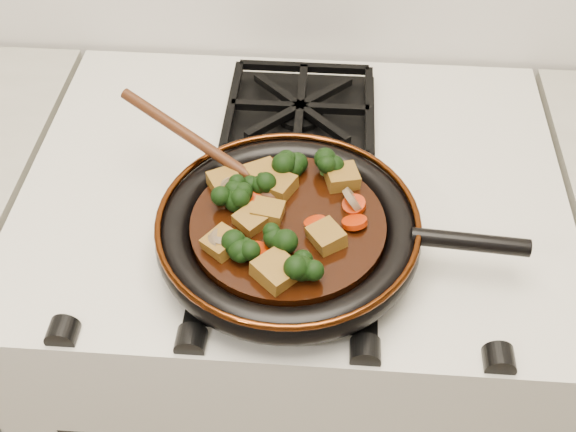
{
  "coord_description": "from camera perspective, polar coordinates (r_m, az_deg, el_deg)",
  "views": [
    {
      "loc": [
        0.05,
        0.95,
        1.6
      ],
      "look_at": [
        0.0,
        1.55,
        0.97
      ],
      "focal_mm": 45.0,
      "sensor_mm": 36.0,
      "label": 1
    }
  ],
  "objects": [
    {
      "name": "tofu_cube_1",
      "position": [
        0.93,
        -2.02,
        3.25
      ],
      "size": [
        0.05,
        0.05,
        0.03
      ],
      "primitive_type": "cube",
      "rotation": [
        0.02,
        0.06,
        0.58
      ],
      "color": "brown",
      "rests_on": "braising_sauce"
    },
    {
      "name": "carrot_coin_1",
      "position": [
        0.88,
        2.19,
        -0.56
      ],
      "size": [
        0.03,
        0.03,
        0.02
      ],
      "primitive_type": "cylinder",
      "rotation": [
        -0.29,
        -0.26,
        0.0
      ],
      "color": "#A52304",
      "rests_on": "braising_sauce"
    },
    {
      "name": "broccoli_floret_3",
      "position": [
        0.84,
        -3.69,
        -2.69
      ],
      "size": [
        0.09,
        0.08,
        0.07
      ],
      "primitive_type": null,
      "rotation": [
        -0.06,
        -0.23,
        2.67
      ],
      "color": "black",
      "rests_on": "braising_sauce"
    },
    {
      "name": "mushroom_slice_1",
      "position": [
        0.85,
        -5.19,
        -2.15
      ],
      "size": [
        0.04,
        0.04,
        0.03
      ],
      "primitive_type": "cylinder",
      "rotation": [
        0.72,
        0.0,
        1.66
      ],
      "color": "brown",
      "rests_on": "braising_sauce"
    },
    {
      "name": "burner_grate_back",
      "position": [
        1.12,
        0.96,
        8.26
      ],
      "size": [
        0.23,
        0.23,
        0.03
      ],
      "primitive_type": null,
      "color": "black",
      "rests_on": "stove"
    },
    {
      "name": "tofu_cube_6",
      "position": [
        0.88,
        -2.9,
        -0.35
      ],
      "size": [
        0.05,
        0.05,
        0.02
      ],
      "primitive_type": "cube",
      "rotation": [
        0.03,
        -0.05,
        0.83
      ],
      "color": "brown",
      "rests_on": "braising_sauce"
    },
    {
      "name": "tofu_cube_7",
      "position": [
        0.88,
        -1.61,
        0.27
      ],
      "size": [
        0.04,
        0.04,
        0.02
      ],
      "primitive_type": "cube",
      "rotation": [
        0.05,
        -0.04,
        2.98
      ],
      "color": "brown",
      "rests_on": "braising_sauce"
    },
    {
      "name": "mushroom_slice_2",
      "position": [
        0.9,
        5.19,
        1.22
      ],
      "size": [
        0.04,
        0.04,
        0.04
      ],
      "primitive_type": "cylinder",
      "rotation": [
        1.0,
        0.0,
        1.99
      ],
      "color": "brown",
      "rests_on": "braising_sauce"
    },
    {
      "name": "carrot_coin_3",
      "position": [
        0.9,
        -2.97,
        1.23
      ],
      "size": [
        0.03,
        0.03,
        0.02
      ],
      "primitive_type": "cylinder",
      "rotation": [
        0.21,
        0.13,
        0.0
      ],
      "color": "#A52304",
      "rests_on": "braising_sauce"
    },
    {
      "name": "tofu_cube_4",
      "position": [
        0.92,
        -0.85,
        2.41
      ],
      "size": [
        0.06,
        0.05,
        0.02
      ],
      "primitive_type": "cube",
      "rotation": [
        -0.07,
        -0.01,
        1.1
      ],
      "color": "brown",
      "rests_on": "braising_sauce"
    },
    {
      "name": "braising_sauce",
      "position": [
        0.89,
        0.0,
        -0.93
      ],
      "size": [
        0.24,
        0.24,
        0.02
      ],
      "primitive_type": "cylinder",
      "color": "black",
      "rests_on": "skillet"
    },
    {
      "name": "mushroom_slice_3",
      "position": [
        0.86,
        -5.24,
        -2.05
      ],
      "size": [
        0.04,
        0.03,
        0.03
      ],
      "primitive_type": "cylinder",
      "rotation": [
        0.95,
        0.0,
        2.96
      ],
      "color": "brown",
      "rests_on": "braising_sauce"
    },
    {
      "name": "tofu_cube_2",
      "position": [
        0.82,
        -0.94,
        -4.41
      ],
      "size": [
        0.06,
        0.06,
        0.03
      ],
      "primitive_type": "cube",
      "rotation": [
        0.04,
        0.05,
        0.82
      ],
      "color": "brown",
      "rests_on": "braising_sauce"
    },
    {
      "name": "broccoli_floret_6",
      "position": [
        0.91,
        -2.2,
        2.23
      ],
      "size": [
        0.09,
        0.08,
        0.07
      ],
      "primitive_type": null,
      "rotation": [
        -0.13,
        0.21,
        2.48
      ],
      "color": "black",
      "rests_on": "braising_sauce"
    },
    {
      "name": "broccoli_floret_0",
      "position": [
        0.85,
        -0.86,
        -1.73
      ],
      "size": [
        0.06,
        0.07,
        0.07
      ],
      "primitive_type": null,
      "rotation": [
        -0.14,
        -0.23,
        1.58
      ],
      "color": "black",
      "rests_on": "braising_sauce"
    },
    {
      "name": "burner_grate_front",
      "position": [
        0.91,
        -0.11,
        -2.64
      ],
      "size": [
        0.23,
        0.23,
        0.03
      ],
      "primitive_type": null,
      "color": "black",
      "rests_on": "stove"
    },
    {
      "name": "broccoli_floret_1",
      "position": [
        0.94,
        2.97,
        3.99
      ],
      "size": [
        0.07,
        0.07,
        0.08
      ],
      "primitive_type": null,
      "rotation": [
        0.18,
        0.2,
        1.65
      ],
      "color": "black",
      "rests_on": "braising_sauce"
    },
    {
      "name": "carrot_coin_5",
      "position": [
        0.9,
        5.24,
        0.89
      ],
      "size": [
        0.03,
        0.03,
        0.02
      ],
      "primitive_type": "cylinder",
      "rotation": [
        0.16,
        -0.21,
        0.0
      ],
      "color": "#A52304",
      "rests_on": "braising_sauce"
    },
    {
      "name": "carrot_coin_0",
      "position": [
        0.88,
        5.28,
        -0.51
      ],
      "size": [
        0.03,
        0.03,
        0.02
      ],
      "primitive_type": "cylinder",
      "rotation": [
        -0.32,
        -0.2,
        0.0
      ],
      "color": "#A52304",
      "rests_on": "braising_sauce"
    },
    {
      "name": "tofu_cube_5",
      "position": [
        0.85,
        -5.24,
        -2.17
      ],
      "size": [
        0.05,
        0.05,
        0.03
      ],
      "primitive_type": "cube",
      "rotation": [
        -0.1,
        -0.07,
        0.9
      ],
      "color": "brown",
      "rests_on": "braising_sauce"
    },
    {
      "name": "stove",
      "position": [
        1.37,
        0.36,
        -10.96
      ],
      "size": [
        0.76,
        0.6,
        0.9
      ],
      "primitive_type": "cube",
      "color": "beige",
      "rests_on": "ground"
    },
    {
      "name": "tofu_cube_8",
      "position": [
        0.92,
        -5.01,
        2.64
      ],
      "size": [
        0.05,
        0.05,
        0.02
      ],
      "primitive_type": "cube",
      "rotation": [
        0.01,
        -0.03,
        2.1
      ],
      "color": "brown",
      "rests_on": "braising_sauce"
    },
    {
      "name": "broccoli_floret_5",
      "position": [
        0.94,
        0.08,
        4.03
      ],
      "size": [
        0.08,
        0.08,
        0.06
      ],
      "primitive_type": null,
      "rotation": [
        0.23,
        0.03,
        0.34
      ],
      "color": "black",
      "rests_on": "braising_sauce"
    },
    {
      "name": "skillet",
      "position": [
        0.89,
        0.14,
        -1.16
      ],
      "size": [
        0.46,
        0.33,
        0.05
      ],
      "rotation": [
        0.0,
        0.0,
        -0.07
      ],
      "color": "black",
      "rests_on": "burner_grate_front"
    },
    {
      "name": "broccoli_floret_2",
      "position": [
        0.82,
        1.51,
        -4.32
      ],
      "size": [
        0.08,
        0.09,
        0.07
      ],
      "primitive_type": null,
      "rotation": [
        -0.17,
        0.19,
        0.87
      ],
      "color": "black",
      "rests_on": "braising_sauce"
    },
    {
      "name": "wooden_spoon",
      "position": [
        0.94,
        -4.98,
        4.43
      ],
      "size": [
        0.14,
        0.1,
        0.24
      ],
      "rotation": [
        0.0,
        0.0,
        2.64
      ],
      "color": "#401E0D",
      "rests_on": "braising_sauce"
    },
    {
      "name": "tofu_cube_0",
      "position": [
        0.93,
        4.28,
        3.06
      ],
      "size": [
        0.05,
        0.05,
        0.03
      ],
      "primitive_type": "cube",
      "rotation": [
        -0.04,
        0.05,
        0.28
      ],
      "color": "brown",
      "rests_on": "braising_sauce"
    },
    {
      "name": "carrot_coin_4",
      "position": [
        0.85,
        -2.37,
        -2.76
      ],
      "size": [
        0.03,
        0.03,
        0.02
      ],
      "primitive_type": "cylinder",
      "rotation": [
        -0.24,
        0.19,
        0.0
      ],
      "color": "#A52304",
      "rests_on": "braising_sauce"
    },
    {
      "name": "tofu_cube_3",
      "position": [
        0.86,
        3.05,
        -1.68
      ],
      "size": [
        0.05,
        0.05,
        0.03
      ],
      "primitive_type": "cube",
      "rotation": [
        -0.08,
        0.08,
        2.17
      ],
      "color": "brown",
      "rests_on": "braising_sauce"
    },
    {
      "name": "mushroom_slice_0",
      "position": [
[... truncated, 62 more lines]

